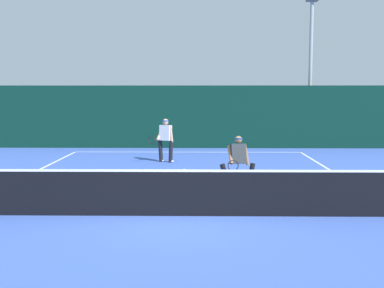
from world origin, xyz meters
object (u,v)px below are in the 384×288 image
Objects in this scene: player_near at (238,161)px; tennis_ball at (101,171)px; light_pole at (311,53)px; player_far at (165,138)px.

player_near is 5.41m from tennis_ball.
tennis_ball is 0.01× the size of light_pole.
tennis_ball is (-4.39, 3.05, -0.80)m from player_near.
player_far is 0.22× the size of light_pole.
player_near is 12.83m from light_pole.
tennis_ball is at bearing -43.23° from player_near.
player_far is (-2.36, 5.41, 0.09)m from player_near.
tennis_ball is at bearing 74.60° from player_far.
player_far is at bearing -138.75° from light_pole.
player_near is at bearing -34.78° from tennis_ball.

